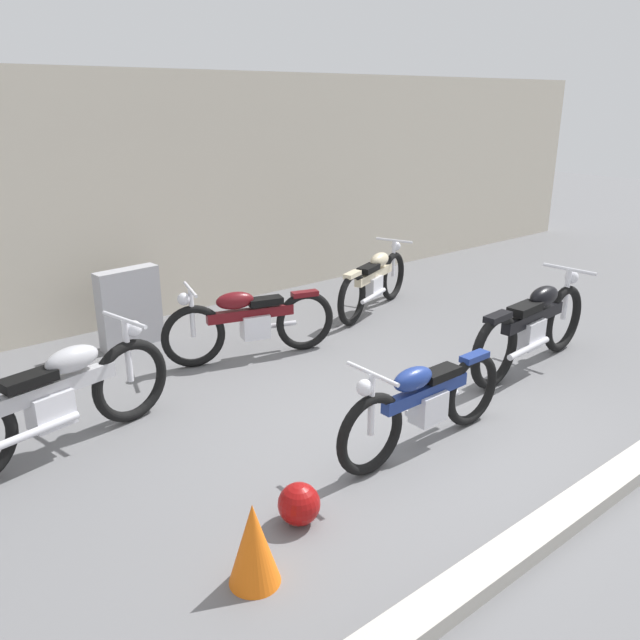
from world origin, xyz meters
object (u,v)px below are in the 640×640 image
(stone_marker, at_px, (130,308))
(motorcycle_blue, at_px, (424,402))
(traffic_cone, at_px, (254,544))
(motorcycle_silver, at_px, (58,398))
(helmet, at_px, (299,504))
(motorcycle_black, at_px, (533,326))
(motorcycle_maroon, at_px, (249,322))
(motorcycle_cream, at_px, (374,281))

(stone_marker, bearing_deg, motorcycle_blue, -76.45)
(stone_marker, distance_m, traffic_cone, 4.35)
(motorcycle_silver, bearing_deg, helmet, -76.75)
(motorcycle_black, relative_size, motorcycle_maroon, 1.14)
(helmet, height_order, motorcycle_maroon, motorcycle_maroon)
(motorcycle_blue, height_order, motorcycle_silver, motorcycle_silver)
(traffic_cone, distance_m, motorcycle_black, 4.24)
(motorcycle_cream, bearing_deg, motorcycle_blue, -148.19)
(motorcycle_blue, distance_m, motorcycle_black, 2.22)
(motorcycle_blue, xyz_separation_m, motorcycle_cream, (2.22, 2.90, 0.01))
(traffic_cone, bearing_deg, helmet, 27.06)
(motorcycle_blue, distance_m, motorcycle_maroon, 2.56)
(stone_marker, xyz_separation_m, motorcycle_cream, (3.13, -0.86, -0.04))
(helmet, relative_size, motorcycle_maroon, 0.15)
(motorcycle_black, bearing_deg, traffic_cone, -172.98)
(motorcycle_silver, distance_m, motorcycle_maroon, 2.42)
(motorcycle_cream, relative_size, motorcycle_black, 0.85)
(stone_marker, height_order, motorcycle_cream, stone_marker)
(motorcycle_cream, bearing_deg, traffic_cone, -162.23)
(stone_marker, relative_size, motorcycle_black, 0.42)
(motorcycle_blue, bearing_deg, helmet, 5.81)
(motorcycle_maroon, bearing_deg, motorcycle_silver, 32.90)
(motorcycle_silver, height_order, motorcycle_black, motorcycle_black)
(motorcycle_blue, xyz_separation_m, motorcycle_maroon, (-0.03, 2.56, 0.02))
(helmet, height_order, motorcycle_cream, motorcycle_cream)
(traffic_cone, distance_m, motorcycle_blue, 2.03)
(stone_marker, distance_m, motorcycle_maroon, 1.49)
(helmet, relative_size, motorcycle_blue, 0.15)
(motorcycle_cream, height_order, motorcycle_maroon, motorcycle_maroon)
(motorcycle_black, bearing_deg, motorcycle_silver, 157.72)
(motorcycle_blue, bearing_deg, motorcycle_cream, -127.89)
(motorcycle_blue, relative_size, motorcycle_cream, 1.02)
(motorcycle_blue, relative_size, motorcycle_black, 0.87)
(traffic_cone, relative_size, motorcycle_silver, 0.25)
(stone_marker, height_order, motorcycle_silver, motorcycle_silver)
(stone_marker, height_order, motorcycle_maroon, stone_marker)
(motorcycle_silver, distance_m, motorcycle_black, 4.75)
(helmet, relative_size, motorcycle_silver, 0.14)
(traffic_cone, xyz_separation_m, motorcycle_cream, (4.20, 3.34, 0.15))
(stone_marker, bearing_deg, motorcycle_silver, -127.08)
(helmet, xyz_separation_m, motorcycle_maroon, (1.39, 2.72, 0.28))
(stone_marker, relative_size, motorcycle_maroon, 0.48)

